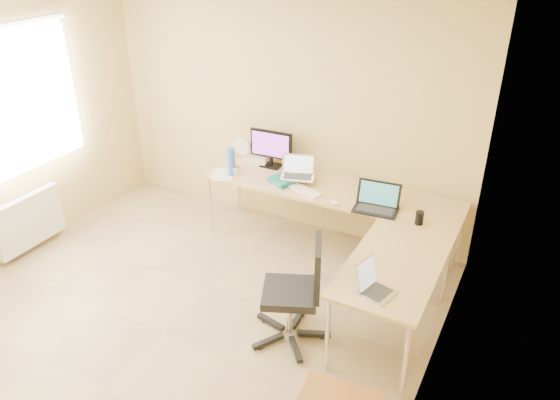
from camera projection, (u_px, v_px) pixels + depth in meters
The scene contains 23 objects.
floor at pixel (164, 332), 4.63m from camera, with size 4.50×4.50×0.00m, color tan.
ceiling at pixel (122, 15), 3.42m from camera, with size 4.50×4.50×0.00m, color white.
wall_back at pixel (284, 112), 5.79m from camera, with size 4.50×4.50×0.00m, color tan.
wall_right at pixel (427, 274), 3.16m from camera, with size 4.50×4.50×0.00m, color tan.
desk_main at pixel (328, 220), 5.61m from camera, with size 2.65×0.70×0.73m, color tan.
desk_return at pixel (390, 301), 4.42m from camera, with size 0.70×1.30×0.73m, color tan.
monitor at pixel (271, 149), 5.82m from camera, with size 0.48×0.16×0.41m, color black.
book_stack at pixel (287, 179), 5.56m from camera, with size 0.24×0.33×0.06m, color #12665D.
laptop_center at pixel (298, 168), 5.48m from camera, with size 0.34×0.26×0.22m, color silver.
laptop_black at pixel (377, 198), 4.97m from camera, with size 0.40×0.30×0.26m, color black.
keyboard at pixel (302, 189), 5.39m from camera, with size 0.45×0.12×0.02m, color white.
mouse at pixel (336, 203), 5.12m from camera, with size 0.10×0.07×0.04m, color silver.
mug at pixel (236, 171), 5.69m from camera, with size 0.10×0.10×0.10m, color silver.
cd_stack at pixel (276, 185), 5.46m from camera, with size 0.10×0.10×0.03m, color white.
water_bottle at pixel (231, 162), 5.64m from camera, with size 0.09×0.09×0.31m, color #3B6FDB.
papers at pixel (223, 174), 5.72m from camera, with size 0.22×0.31×0.01m, color white.
white_box at pixel (257, 160), 5.97m from camera, with size 0.22×0.16×0.08m, color white.
desk_fan at pixel (244, 150), 6.00m from camera, with size 0.20×0.20×0.25m, color silver.
black_cup at pixel (419, 218), 4.77m from camera, with size 0.07×0.07×0.12m, color black.
laptop_return at pixel (377, 282), 3.88m from camera, with size 0.23×0.29×0.19m, color silver.
office_chair at pixel (290, 288), 4.35m from camera, with size 0.57×0.57×0.95m, color black.
radiator at pixel (29, 221), 5.61m from camera, with size 0.09×0.80×0.55m, color white.
window at pixel (0, 110), 5.06m from camera, with size 0.10×1.80×1.40m, color white.
Camera 1 is at (2.54, -2.70, 3.15)m, focal length 34.69 mm.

